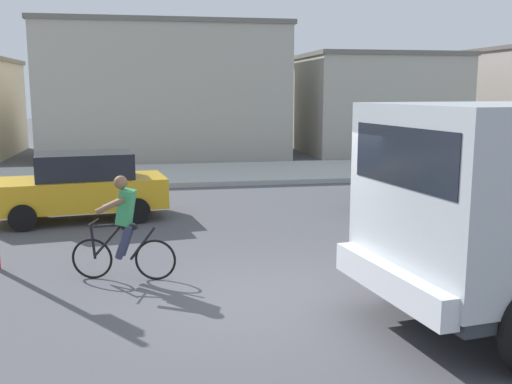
% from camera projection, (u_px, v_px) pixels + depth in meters
% --- Properties ---
extents(ground_plane, '(120.00, 120.00, 0.00)m').
position_uv_depth(ground_plane, '(264.00, 302.00, 8.60)').
color(ground_plane, '#4C4C51').
extents(sidewalk_far, '(80.00, 5.00, 0.16)m').
position_uv_depth(sidewalk_far, '(194.00, 174.00, 21.18)').
color(sidewalk_far, '#ADADA8').
rests_on(sidewalk_far, ground).
extents(cyclist, '(1.69, 0.59, 1.72)m').
position_uv_depth(cyclist, '(123.00, 228.00, 9.50)').
color(cyclist, black).
rests_on(cyclist, ground).
extents(car_red_near, '(4.17, 2.23, 1.60)m').
position_uv_depth(car_red_near, '(435.00, 178.00, 15.24)').
color(car_red_near, '#234C9E').
rests_on(car_red_near, ground).
extents(car_white_mid, '(4.20, 2.28, 1.60)m').
position_uv_depth(car_white_mid, '(81.00, 186.00, 13.97)').
color(car_white_mid, gold).
rests_on(car_white_mid, ground).
extents(building_mid_block, '(10.99, 7.30, 6.01)m').
position_uv_depth(building_mid_block, '(164.00, 91.00, 27.74)').
color(building_mid_block, '#B2AD9E').
rests_on(building_mid_block, ground).
extents(building_corner_right, '(7.41, 8.11, 4.80)m').
position_uv_depth(building_corner_right, '(369.00, 103.00, 30.16)').
color(building_corner_right, '#B2AD9E').
rests_on(building_corner_right, ground).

